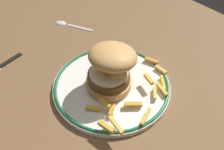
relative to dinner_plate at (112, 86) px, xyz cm
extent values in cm
cube|color=brown|center=(-0.17, -0.87, -2.84)|extent=(125.63, 104.87, 4.00)
cylinder|color=white|center=(0.00, 0.00, -0.24)|extent=(28.57, 28.57, 1.20)
torus|color=#196033|center=(0.00, 0.00, 0.36)|extent=(28.17, 28.17, 0.80)
cylinder|color=tan|center=(0.05, -0.85, 1.66)|extent=(10.79, 10.79, 1.80)
cylinder|color=brown|center=(0.05, -0.85, 3.61)|extent=(9.90, 9.90, 2.10)
cylinder|color=white|center=(0.05, -0.85, 4.91)|extent=(9.12, 9.12, 0.50)
ellipsoid|color=yellow|center=(-0.23, -1.17, 5.58)|extent=(2.60, 2.60, 1.40)
ellipsoid|color=tan|center=(0.24, 0.37, 9.20)|extent=(13.72, 14.07, 6.00)
cube|color=#E6BA4E|center=(8.97, 5.50, 1.14)|extent=(3.12, 3.23, 0.76)
cube|color=gold|center=(-4.74, 9.35, 1.19)|extent=(3.77, 2.36, 0.86)
cube|color=gold|center=(5.94, 6.34, 2.87)|extent=(3.47, 1.65, 0.84)
cube|color=gold|center=(4.56, 12.47, 1.15)|extent=(3.49, 0.78, 0.77)
cube|color=gold|center=(10.53, -7.91, 2.75)|extent=(4.75, 1.44, 0.79)
cube|color=gold|center=(-5.68, 5.86, 1.98)|extent=(3.88, 4.04, 0.81)
cube|color=gold|center=(8.25, -0.95, 1.25)|extent=(3.27, 3.74, 0.96)
cube|color=gold|center=(9.34, -9.45, 2.22)|extent=(3.94, 1.70, 0.97)
cube|color=gold|center=(3.27, -8.14, 1.16)|extent=(3.11, 2.83, 0.79)
cube|color=gold|center=(-5.68, 4.24, 1.24)|extent=(3.90, 1.94, 0.95)
cube|color=orange|center=(0.70, 13.16, 1.19)|extent=(3.86, 2.15, 0.86)
cube|color=gold|center=(4.77, -6.11, 2.70)|extent=(3.36, 1.09, 0.77)
cube|color=gold|center=(9.15, 7.62, 1.14)|extent=(4.40, 1.87, 0.76)
cube|color=gold|center=(12.24, -1.18, 1.12)|extent=(2.47, 4.59, 0.71)
cube|color=gold|center=(7.98, 9.38, 1.13)|extent=(4.10, 3.53, 0.74)
cube|color=gold|center=(6.28, -5.41, 1.24)|extent=(2.76, 3.01, 0.95)
cube|color=black|center=(-25.88, -15.23, -0.54)|extent=(2.88, 8.07, 0.70)
cube|color=silver|center=(-26.77, 9.06, -0.64)|extent=(8.35, 4.86, 0.32)
ellipsoid|color=silver|center=(-32.98, 5.83, -0.44)|extent=(4.39, 3.97, 0.90)
camera|label=1|loc=(31.85, -26.94, 45.07)|focal=40.16mm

